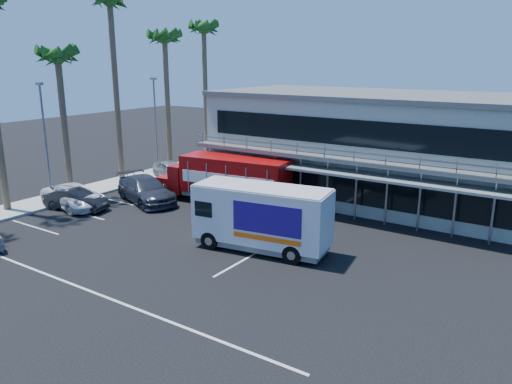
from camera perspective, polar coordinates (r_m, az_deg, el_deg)
The scene contains 15 objects.
ground at distance 25.46m, azimuth -5.63°, elevation -7.06°, with size 120.00×120.00×0.00m, color black.
building at distance 35.71m, azimuth 13.54°, elevation 5.11°, with size 22.40×12.00×7.30m.
curb_strip at distance 39.74m, azimuth -16.97°, elevation 0.57°, with size 3.00×32.00×0.16m, color #A5A399.
palm_c at distance 36.72m, azimuth -21.67°, elevation 13.48°, with size 2.80×2.80×10.75m.
palm_d at distance 40.17m, azimuth -16.30°, elevation 19.10°, with size 2.80×2.80×14.75m.
palm_e at distance 43.13m, azimuth -10.37°, elevation 16.14°, with size 2.80×2.80×12.25m.
palm_f at distance 47.53m, azimuth -5.98°, elevation 17.25°, with size 2.80×2.80×13.25m.
light_pole_near at distance 35.38m, azimuth -22.94°, elevation 5.64°, with size 0.50×0.25×8.09m.
light_pole_far at distance 41.64m, azimuth -11.40°, elevation 7.77°, with size 0.50×0.25×8.09m.
red_truck at distance 33.55m, azimuth -3.41°, elevation 1.59°, with size 9.77×3.33×3.22m.
white_van at distance 25.25m, azimuth 0.66°, elevation -2.86°, with size 7.18×3.37×3.38m.
parked_car_b at distance 34.36m, azimuth -19.86°, elevation -0.82°, with size 1.47×4.21×1.39m, color black.
parked_car_c at distance 35.04m, azimuth -20.05°, elevation -0.46°, with size 2.47×5.35×1.49m, color silver.
parked_car_d at distance 34.93m, azimuth -12.48°, elevation 0.26°, with size 2.41×5.92×1.72m, color #2A2D38.
parked_car_e at distance 40.95m, azimuth -9.64°, elevation 2.43°, with size 1.82×4.52×1.54m, color gray.
Camera 1 is at (15.13, -18.13, 9.53)m, focal length 35.00 mm.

